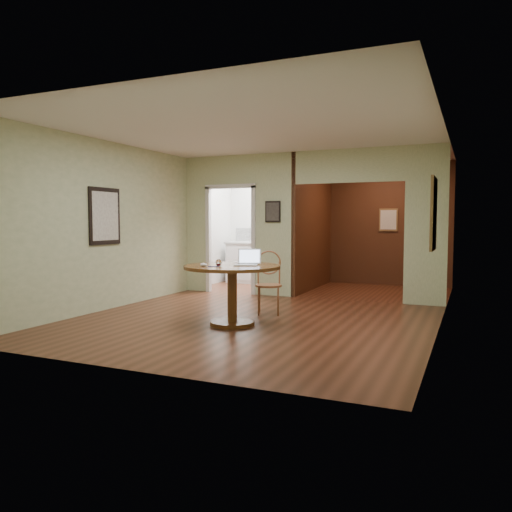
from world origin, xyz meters
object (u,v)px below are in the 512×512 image
at_px(chair, 269,279).
at_px(closed_laptop, 244,263).
at_px(open_laptop, 248,261).
at_px(dining_table, 232,281).

xyz_separation_m(chair, closed_laptop, (-0.10, -0.69, 0.30)).
bearing_deg(open_laptop, dining_table, -169.80).
distance_m(open_laptop, closed_laptop, 0.25).
relative_size(dining_table, closed_laptop, 3.93).
bearing_deg(open_laptop, closed_laptop, 104.94).
relative_size(dining_table, chair, 1.36).
bearing_deg(closed_laptop, dining_table, -96.93).
bearing_deg(closed_laptop, chair, 80.85).
distance_m(chair, open_laptop, 0.96).
distance_m(dining_table, closed_laptop, 0.39).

